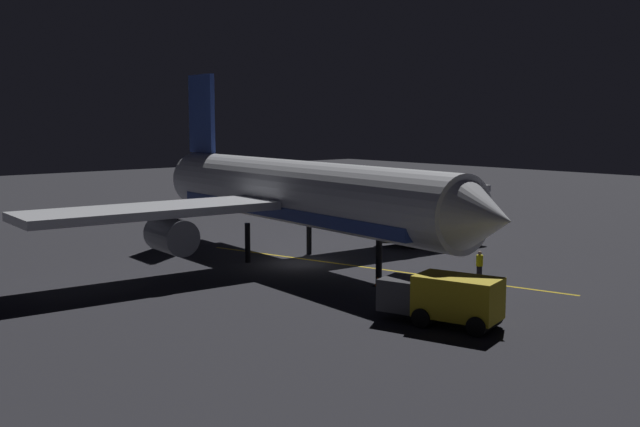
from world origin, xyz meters
The scene contains 9 objects.
ground_plane centered at (0.00, 0.00, -0.10)m, with size 180.00×180.00×0.20m, color #2A2A30.
apron_guide_stripe centered at (-2.46, 4.00, 0.00)m, with size 0.24×26.35×0.01m, color gold.
airliner centered at (-0.05, -0.60, 4.50)m, with size 34.98×36.04×12.79m.
baggage_truck centered at (4.42, 15.68, 1.20)m, with size 3.52×5.91×2.33m.
catering_truck centered at (-10.94, 0.97, 1.33)m, with size 5.88×5.25×2.64m.
ground_crew_worker centered at (-4.65, 10.86, 0.89)m, with size 0.40×0.40×1.74m.
traffic_cone_near_left centered at (-3.21, 11.23, 0.25)m, with size 0.50×0.50×0.55m.
traffic_cone_near_right centered at (0.99, 8.07, 0.25)m, with size 0.50×0.50×0.55m.
traffic_cone_under_wing centered at (0.92, 9.56, 0.25)m, with size 0.50×0.50×0.55m.
Camera 1 is at (31.08, 37.26, 9.47)m, focal length 42.39 mm.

